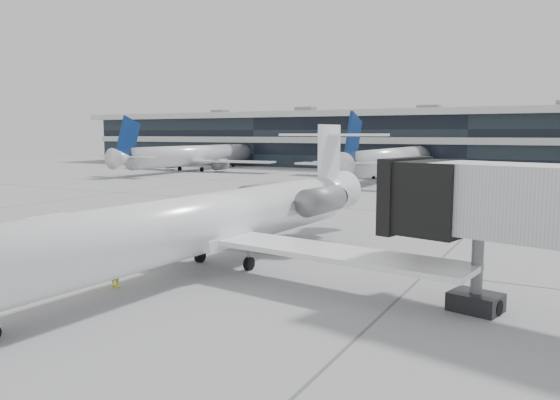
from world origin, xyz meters
The scene contains 8 objects.
ground centered at (0.00, 0.00, 0.00)m, with size 220.00×220.00×0.00m, color gray.
terminal centered at (0.00, 82.00, 5.00)m, with size 170.00×22.00×10.00m, color black.
bg_jet_left centered at (-45.00, 55.00, 0.00)m, with size 32.00×40.00×9.60m, color silver, non-canonical shape.
bg_jet_center centered at (-8.00, 55.00, 0.00)m, with size 32.00×40.00×9.60m, color silver, non-canonical shape.
regional_jet centered at (0.37, -4.64, 2.53)m, with size 25.68×32.08×7.41m.
ramp_worker centered at (-1.57, -9.00, 0.89)m, with size 0.65×0.43×1.79m, color #F1F91A.
traffic_cone centered at (-7.35, 4.00, 0.30)m, with size 0.56×0.56×0.64m.
far_tug centered at (-11.63, 32.27, 0.57)m, with size 1.59×2.21×1.28m.
Camera 1 is at (16.05, -26.31, 6.82)m, focal length 35.00 mm.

